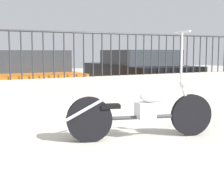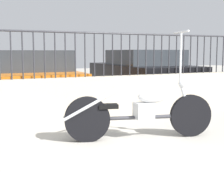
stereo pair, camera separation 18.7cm
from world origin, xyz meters
name	(u,v)px [view 1 (the left image)]	position (x,y,z in m)	size (l,w,h in m)	color
low_wall	(60,100)	(0.00, 2.85, 0.40)	(10.61, 0.18, 0.80)	#B2A893
fence_railing	(59,47)	(0.00, 2.85, 1.36)	(10.61, 0.04, 0.84)	#2D2D33
motorcycle_dark_grey	(134,113)	(0.62, 1.25, 0.39)	(2.17, 0.79, 1.58)	black
car_orange	(27,75)	(0.01, 5.65, 0.66)	(2.03, 4.38, 1.31)	black
car_black	(137,72)	(3.19, 5.39, 0.68)	(2.05, 4.14, 1.32)	black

